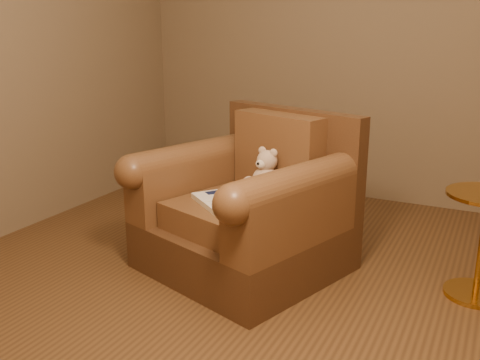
% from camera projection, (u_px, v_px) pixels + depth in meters
% --- Properties ---
extents(floor, '(4.00, 4.00, 0.00)m').
position_uv_depth(floor, '(265.00, 295.00, 2.94)').
color(floor, brown).
rests_on(floor, ground).
extents(armchair, '(1.29, 1.26, 0.93)m').
position_uv_depth(armchair, '(249.00, 210.00, 3.21)').
color(armchair, '#4A2E18').
rests_on(armchair, floor).
extents(teddy_bear, '(0.21, 0.25, 0.29)m').
position_uv_depth(teddy_bear, '(264.00, 177.00, 3.19)').
color(teddy_bear, '#CCAC8F').
rests_on(teddy_bear, armchair).
extents(guidebook, '(0.46, 0.44, 0.03)m').
position_uv_depth(guidebook, '(223.00, 202.00, 3.04)').
color(guidebook, beige).
rests_on(guidebook, armchair).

